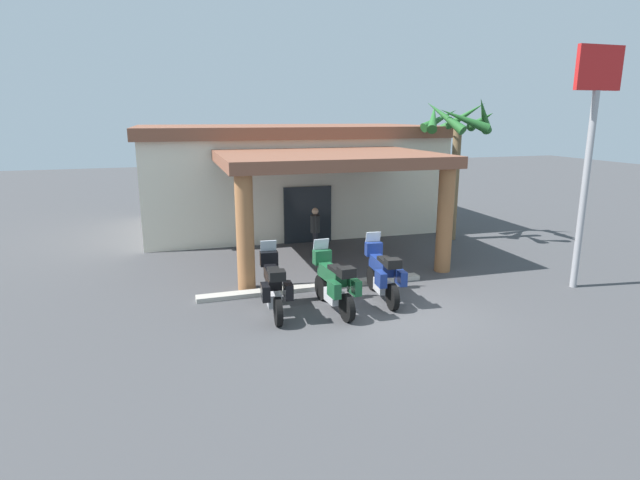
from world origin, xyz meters
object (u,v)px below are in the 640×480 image
motorcycle_blue (383,273)px  pedestrian (315,229)px  motorcycle_green (334,283)px  palm_tree_near_portico (458,131)px  motel_building (288,175)px  roadside_sign (592,130)px  motorcycle_black (273,286)px

motorcycle_blue → pedestrian: 4.58m
motorcycle_green → palm_tree_near_portico: palm_tree_near_portico is taller
motorcycle_blue → palm_tree_near_portico: size_ratio=0.41×
motel_building → palm_tree_near_portico: palm_tree_near_portico is taller
motorcycle_blue → motel_building: bearing=5.4°
motorcycle_blue → roadside_sign: (5.47, -0.72, 3.58)m
motorcycle_blue → pedestrian: (-0.38, 4.56, 0.26)m
motorcycle_black → palm_tree_near_portico: 10.37m
motel_building → pedestrian: bearing=-93.0°
motorcycle_green → roadside_sign: roadside_sign is taller
motorcycle_black → motorcycle_green: size_ratio=1.00×
motorcycle_blue → pedestrian: size_ratio=1.34×
pedestrian → roadside_sign: size_ratio=0.26×
palm_tree_near_portico → motorcycle_green: bearing=-140.4°
motorcycle_green → palm_tree_near_portico: size_ratio=0.41×
motorcycle_green → motorcycle_black: bearing=76.3°
motorcycle_black → roadside_sign: bearing=-88.9°
motel_building → palm_tree_near_portico: 7.18m
motel_building → pedestrian: motel_building is taller
motorcycle_blue → palm_tree_near_portico: bearing=-39.7°
motorcycle_green → pedestrian: bearing=-15.9°
motorcycle_black → palm_tree_near_portico: bearing=-51.4°
motel_building → pedestrian: size_ratio=7.51×
motel_building → motorcycle_green: size_ratio=5.62×
motorcycle_black → motorcycle_blue: bearing=-82.9°
palm_tree_near_portico → motel_building: bearing=139.9°
pedestrian → motel_building: bearing=-86.2°
motorcycle_blue → pedestrian: pedestrian is taller
motel_building → motorcycle_black: (-2.93, -9.82, -1.47)m
motel_building → roadside_sign: (5.43, -10.46, 2.11)m
pedestrian → palm_tree_near_portico: 6.55m
motorcycle_blue → motorcycle_black: bearing=97.2°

